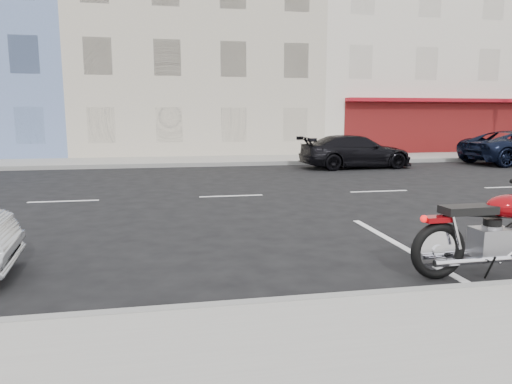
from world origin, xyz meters
The scene contains 8 objects.
ground centered at (0.00, 0.00, 0.00)m, with size 120.00×120.00×0.00m, color black.
sidewalk_far centered at (-5.00, 8.70, 0.07)m, with size 80.00×3.40×0.15m, color gray.
curb_near centered at (-5.00, -7.00, 0.08)m, with size 80.00×0.12×0.16m, color gray.
curb_far centered at (-5.00, 7.00, 0.08)m, with size 80.00×0.12×0.16m, color gray.
bldg_cream centered at (-2.00, 16.30, 5.75)m, with size 12.00×12.00×11.50m, color #B8AE9A.
bldg_corner centered at (11.00, 16.30, 6.25)m, with size 14.00×12.00×12.50m, color beige.
fire_hydrant centered at (12.00, 8.50, 0.53)m, with size 0.20×0.20×0.72m.
car_far centered at (3.61, 5.48, 0.64)m, with size 1.79×4.39×1.28m, color black.
Camera 1 is at (-3.46, -11.26, 1.98)m, focal length 32.00 mm.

